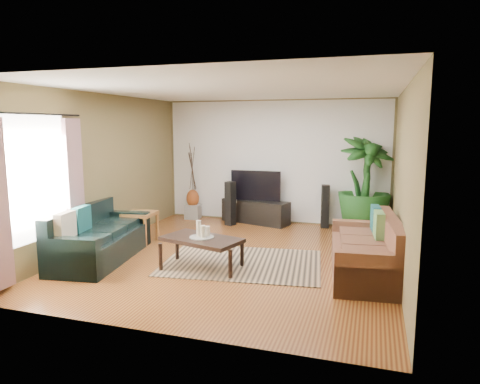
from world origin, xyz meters
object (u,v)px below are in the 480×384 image
at_px(sofa_right, 365,246).
at_px(sofa_left, 101,234).
at_px(coffee_table, 202,253).
at_px(television, 256,186).
at_px(side_table, 140,227).
at_px(speaker_left, 230,203).
at_px(vase, 193,198).
at_px(pedestal, 193,212).
at_px(tv_stand, 256,212).
at_px(speaker_right, 325,206).
at_px(potted_plant, 364,184).

bearing_deg(sofa_right, sofa_left, -88.94).
relative_size(coffee_table, television, 1.05).
bearing_deg(side_table, speaker_left, 57.76).
relative_size(television, vase, 2.69).
relative_size(pedestal, side_table, 0.57).
distance_m(tv_stand, speaker_right, 1.53).
distance_m(sofa_left, potted_plant, 5.13).
height_order(sofa_right, potted_plant, potted_plant).
distance_m(coffee_table, television, 3.28).
xyz_separation_m(sofa_right, tv_stand, (-2.39, 2.78, -0.17)).
bearing_deg(sofa_left, vase, -11.27).
relative_size(sofa_left, speaker_right, 2.24).
bearing_deg(television, pedestal, 180.00).
xyz_separation_m(vase, side_table, (-0.10, -2.19, -0.19)).
bearing_deg(potted_plant, sofa_left, -141.03).
xyz_separation_m(sofa_right, side_table, (-3.99, 0.59, -0.14)).
xyz_separation_m(tv_stand, speaker_right, (1.52, 0.00, 0.20)).
distance_m(speaker_left, vase, 1.11).
height_order(television, side_table, television).
distance_m(coffee_table, speaker_left, 2.90).
relative_size(sofa_left, side_table, 3.60).
bearing_deg(coffee_table, tv_stand, 106.77).
distance_m(pedestal, vase, 0.31).
relative_size(coffee_table, speaker_right, 1.29).
xyz_separation_m(sofa_right, speaker_right, (-0.87, 2.78, 0.03)).
distance_m(sofa_right, side_table, 4.04).
height_order(speaker_left, potted_plant, potted_plant).
height_order(sofa_right, speaker_right, speaker_right).
xyz_separation_m(coffee_table, potted_plant, (2.24, 3.15, 0.73)).
xyz_separation_m(speaker_left, pedestal, (-1.05, 0.38, -0.31)).
bearing_deg(coffee_table, sofa_left, -162.14).
relative_size(vase, side_table, 0.73).
xyz_separation_m(sofa_left, potted_plant, (3.96, 3.21, 0.54)).
xyz_separation_m(television, pedestal, (-1.51, 0.00, -0.67)).
height_order(sofa_left, coffee_table, sofa_left).
xyz_separation_m(pedestal, side_table, (-0.10, -2.19, 0.12)).
relative_size(tv_stand, side_table, 2.68).
bearing_deg(sofa_right, pedestal, -131.46).
distance_m(sofa_left, vase, 3.28).
relative_size(sofa_left, vase, 4.93).
distance_m(sofa_left, tv_stand, 3.68).
distance_m(coffee_table, tv_stand, 3.22).
bearing_deg(television, speaker_right, 0.00).
bearing_deg(vase, sofa_left, -92.84).
relative_size(sofa_right, vase, 4.76).
relative_size(speaker_left, potted_plant, 0.49).
bearing_deg(television, coffee_table, -89.16).
bearing_deg(television, speaker_left, -140.70).
distance_m(tv_stand, vase, 1.53).
bearing_deg(speaker_right, television, 169.75).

